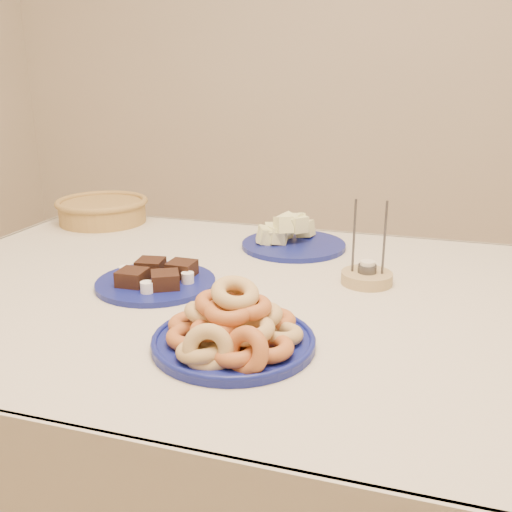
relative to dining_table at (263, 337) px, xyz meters
name	(u,v)px	position (x,y,z in m)	size (l,w,h in m)	color
dining_table	(263,337)	(0.00, 0.00, 0.00)	(1.71, 1.11, 0.75)	brown
donut_platter	(233,330)	(0.03, -0.26, 0.14)	(0.30, 0.30, 0.13)	navy
melon_plate	(289,238)	(-0.03, 0.35, 0.13)	(0.34, 0.34, 0.10)	navy
brownie_plate	(156,279)	(-0.24, -0.03, 0.12)	(0.32, 0.32, 0.05)	navy
wicker_basket	(102,210)	(-0.66, 0.44, 0.15)	(0.38, 0.38, 0.08)	olive
candle_holder	(367,276)	(0.21, 0.13, 0.12)	(0.12, 0.12, 0.19)	tan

